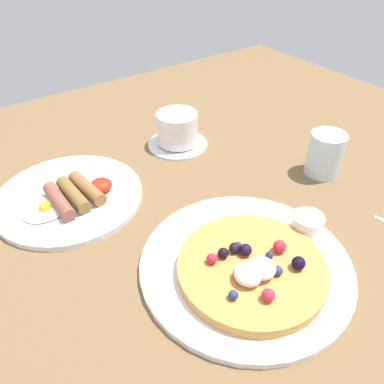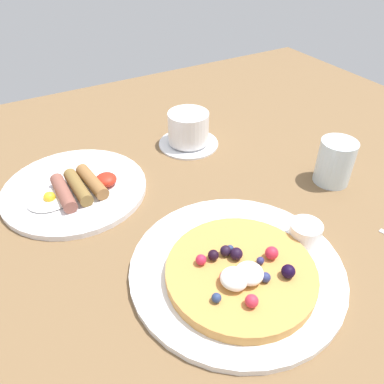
{
  "view_description": "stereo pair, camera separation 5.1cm",
  "coord_description": "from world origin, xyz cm",
  "px_view_note": "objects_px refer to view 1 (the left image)",
  "views": [
    {
      "loc": [
        -24.25,
        -39.0,
        41.4
      ],
      "look_at": [
        4.0,
        0.27,
        4.0
      ],
      "focal_mm": 35.79,
      "sensor_mm": 36.0,
      "label": 1
    },
    {
      "loc": [
        -19.98,
        -41.74,
        41.4
      ],
      "look_at": [
        4.0,
        0.27,
        4.0
      ],
      "focal_mm": 35.79,
      "sensor_mm": 36.0,
      "label": 2
    }
  ],
  "objects_px": {
    "pancake_plate": "(245,265)",
    "water_glass": "(325,154)",
    "coffee_cup": "(177,127)",
    "syrup_ramekin": "(307,224)",
    "coffee_saucer": "(178,143)",
    "breakfast_plate": "(69,197)"
  },
  "relations": [
    {
      "from": "pancake_plate",
      "to": "coffee_saucer",
      "type": "bearing_deg",
      "value": 71.64
    },
    {
      "from": "coffee_cup",
      "to": "syrup_ramekin",
      "type": "bearing_deg",
      "value": -89.3
    },
    {
      "from": "breakfast_plate",
      "to": "water_glass",
      "type": "height_order",
      "value": "water_glass"
    },
    {
      "from": "pancake_plate",
      "to": "water_glass",
      "type": "xyz_separation_m",
      "value": [
        0.27,
        0.09,
        0.04
      ]
    },
    {
      "from": "pancake_plate",
      "to": "water_glass",
      "type": "distance_m",
      "value": 0.29
    },
    {
      "from": "pancake_plate",
      "to": "syrup_ramekin",
      "type": "distance_m",
      "value": 0.12
    },
    {
      "from": "pancake_plate",
      "to": "water_glass",
      "type": "relative_size",
      "value": 3.62
    },
    {
      "from": "syrup_ramekin",
      "to": "coffee_cup",
      "type": "relative_size",
      "value": 0.43
    },
    {
      "from": "coffee_saucer",
      "to": "water_glass",
      "type": "distance_m",
      "value": 0.29
    },
    {
      "from": "breakfast_plate",
      "to": "syrup_ramekin",
      "type": "bearing_deg",
      "value": -49.1
    },
    {
      "from": "coffee_saucer",
      "to": "water_glass",
      "type": "bearing_deg",
      "value": -56.1
    },
    {
      "from": "pancake_plate",
      "to": "coffee_saucer",
      "type": "xyz_separation_m",
      "value": [
        0.11,
        0.33,
        -0.0
      ]
    },
    {
      "from": "syrup_ramekin",
      "to": "water_glass",
      "type": "distance_m",
      "value": 0.19
    },
    {
      "from": "syrup_ramekin",
      "to": "water_glass",
      "type": "height_order",
      "value": "water_glass"
    },
    {
      "from": "pancake_plate",
      "to": "breakfast_plate",
      "type": "relative_size",
      "value": 1.18
    },
    {
      "from": "coffee_saucer",
      "to": "coffee_cup",
      "type": "height_order",
      "value": "coffee_cup"
    },
    {
      "from": "pancake_plate",
      "to": "breakfast_plate",
      "type": "distance_m",
      "value": 0.33
    },
    {
      "from": "pancake_plate",
      "to": "coffee_cup",
      "type": "height_order",
      "value": "coffee_cup"
    },
    {
      "from": "syrup_ramekin",
      "to": "water_glass",
      "type": "bearing_deg",
      "value": 31.85
    },
    {
      "from": "coffee_cup",
      "to": "water_glass",
      "type": "distance_m",
      "value": 0.29
    },
    {
      "from": "syrup_ramekin",
      "to": "coffee_saucer",
      "type": "relative_size",
      "value": 0.38
    },
    {
      "from": "coffee_cup",
      "to": "coffee_saucer",
      "type": "bearing_deg",
      "value": -113.18
    }
  ]
}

